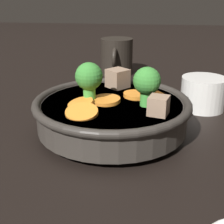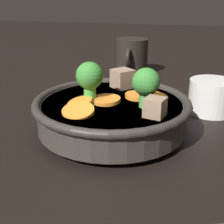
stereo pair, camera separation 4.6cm
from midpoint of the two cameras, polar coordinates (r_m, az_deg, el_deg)
ground_plane at (r=0.47m, az=-2.79°, el=-3.82°), size 3.00×3.00×0.00m
stirfry_bowl at (r=0.45m, az=-2.81°, el=0.32°), size 0.23×0.23×0.11m
tea_cup at (r=0.57m, az=14.15°, el=3.37°), size 0.08×0.08×0.06m
dark_mug at (r=0.78m, az=-0.84°, el=10.10°), size 0.10×0.08×0.09m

